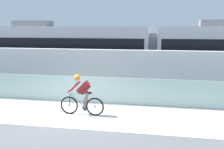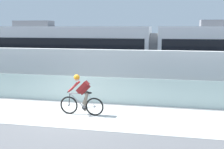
# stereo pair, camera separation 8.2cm
# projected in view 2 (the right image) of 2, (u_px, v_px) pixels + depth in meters

# --- Properties ---
(ground_plane) EXTENTS (200.00, 200.00, 0.00)m
(ground_plane) POSITION_uv_depth(u_px,v_px,m) (74.00, 114.00, 11.29)
(ground_plane) COLOR slate
(bike_path_deck) EXTENTS (32.00, 3.20, 0.01)m
(bike_path_deck) POSITION_uv_depth(u_px,v_px,m) (74.00, 114.00, 11.29)
(bike_path_deck) COLOR beige
(bike_path_deck) RESTS_ON ground
(glass_parapet) EXTENTS (32.00, 0.05, 1.20)m
(glass_parapet) POSITION_uv_depth(u_px,v_px,m) (87.00, 89.00, 12.98)
(glass_parapet) COLOR #ADC6C1
(glass_parapet) RESTS_ON ground
(concrete_barrier_wall) EXTENTS (32.00, 0.36, 2.29)m
(concrete_barrier_wall) POSITION_uv_depth(u_px,v_px,m) (97.00, 72.00, 14.63)
(concrete_barrier_wall) COLOR white
(concrete_barrier_wall) RESTS_ON ground
(tram_rail_near) EXTENTS (32.00, 0.08, 0.01)m
(tram_rail_near) POSITION_uv_depth(u_px,v_px,m) (107.00, 84.00, 17.21)
(tram_rail_near) COLOR #595654
(tram_rail_near) RESTS_ON ground
(tram_rail_far) EXTENTS (32.00, 0.08, 0.01)m
(tram_rail_far) POSITION_uv_depth(u_px,v_px,m) (112.00, 80.00, 18.60)
(tram_rail_far) COLOR #595654
(tram_rail_far) RESTS_ON ground
(tram) EXTENTS (22.56, 2.54, 3.81)m
(tram) POSITION_uv_depth(u_px,v_px,m) (154.00, 53.00, 17.05)
(tram) COLOR silver
(tram) RESTS_ON ground
(cyclist_on_bike) EXTENTS (1.77, 0.58, 1.61)m
(cyclist_on_bike) POSITION_uv_depth(u_px,v_px,m) (82.00, 95.00, 11.09)
(cyclist_on_bike) COLOR black
(cyclist_on_bike) RESTS_ON ground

